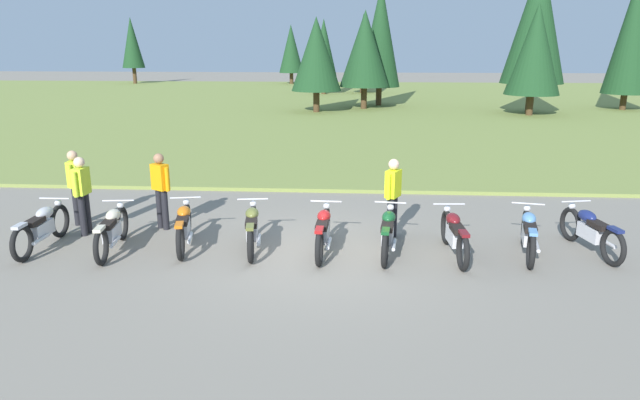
{
  "coord_description": "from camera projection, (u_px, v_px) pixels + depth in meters",
  "views": [
    {
      "loc": [
        0.73,
        -10.34,
        3.93
      ],
      "look_at": [
        0.0,
        0.6,
        0.9
      ],
      "focal_mm": 32.01,
      "sensor_mm": 36.0,
      "label": 1
    }
  ],
  "objects": [
    {
      "name": "motorcycle_cream",
      "position": [
        112.0,
        230.0,
        11.03
      ],
      "size": [
        0.64,
        2.1,
        0.88
      ],
      "color": "black",
      "rests_on": "ground"
    },
    {
      "name": "motorcycle_navy",
      "position": [
        591.0,
        231.0,
        10.98
      ],
      "size": [
        0.71,
        2.08,
        0.88
      ],
      "color": "black",
      "rests_on": "ground"
    },
    {
      "name": "rider_near_row_end",
      "position": [
        393.0,
        194.0,
        11.67
      ],
      "size": [
        0.36,
        0.5,
        1.67
      ],
      "color": "black",
      "rests_on": "ground"
    },
    {
      "name": "motorcycle_maroon",
      "position": [
        454.0,
        234.0,
        10.78
      ],
      "size": [
        0.62,
        2.1,
        0.88
      ],
      "color": "black",
      "rests_on": "ground"
    },
    {
      "name": "rider_in_hivis_vest",
      "position": [
        75.0,
        183.0,
        12.57
      ],
      "size": [
        0.26,
        0.55,
        1.67
      ],
      "color": "black",
      "rests_on": "ground"
    },
    {
      "name": "motorcycle_silver",
      "position": [
        42.0,
        227.0,
        11.19
      ],
      "size": [
        0.62,
        2.1,
        0.88
      ],
      "color": "black",
      "rests_on": "ground"
    },
    {
      "name": "rider_with_back_turned",
      "position": [
        82.0,
        191.0,
        11.88
      ],
      "size": [
        0.25,
        0.55,
        1.67
      ],
      "color": "black",
      "rests_on": "ground"
    },
    {
      "name": "ground_plane",
      "position": [
        318.0,
        253.0,
        11.04
      ],
      "size": [
        140.0,
        140.0,
        0.0
      ],
      "primitive_type": "plane",
      "color": "gray"
    },
    {
      "name": "motorcycle_sky_blue",
      "position": [
        529.0,
        233.0,
        10.83
      ],
      "size": [
        0.68,
        2.08,
        0.88
      ],
      "color": "black",
      "rests_on": "ground"
    },
    {
      "name": "rider_checking_bike",
      "position": [
        161.0,
        187.0,
        12.25
      ],
      "size": [
        0.48,
        0.38,
        1.67
      ],
      "color": "black",
      "rests_on": "ground"
    },
    {
      "name": "forest_treeline",
      "position": [
        412.0,
        40.0,
        36.31
      ],
      "size": [
        39.81,
        26.49,
        8.48
      ],
      "color": "#47331E",
      "rests_on": "ground"
    },
    {
      "name": "motorcycle_red",
      "position": [
        323.0,
        231.0,
        10.97
      ],
      "size": [
        0.62,
        2.1,
        0.88
      ],
      "color": "black",
      "rests_on": "ground"
    },
    {
      "name": "motorcycle_orange",
      "position": [
        184.0,
        226.0,
        11.25
      ],
      "size": [
        0.71,
        2.08,
        0.88
      ],
      "color": "black",
      "rests_on": "ground"
    },
    {
      "name": "motorcycle_olive",
      "position": [
        252.0,
        228.0,
        11.13
      ],
      "size": [
        0.64,
        2.09,
        0.88
      ],
      "color": "black",
      "rests_on": "ground"
    },
    {
      "name": "motorcycle_british_green",
      "position": [
        388.0,
        232.0,
        10.9
      ],
      "size": [
        0.62,
        2.1,
        0.88
      ],
      "color": "black",
      "rests_on": "ground"
    },
    {
      "name": "grass_moorland",
      "position": [
        347.0,
        105.0,
        36.6
      ],
      "size": [
        80.0,
        44.0,
        0.1
      ],
      "primitive_type": "cube",
      "color": "olive",
      "rests_on": "ground"
    }
  ]
}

